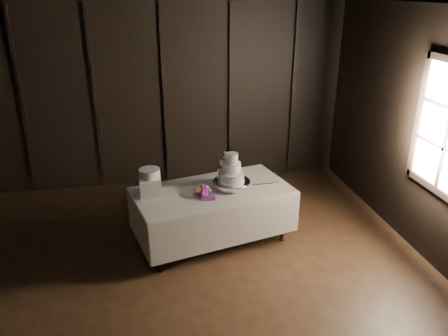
% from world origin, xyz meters
% --- Properties ---
extents(room, '(6.08, 7.08, 3.08)m').
position_xyz_m(room, '(0.00, 0.00, 1.50)').
color(room, black).
rests_on(room, ground).
extents(window, '(0.06, 1.16, 1.56)m').
position_xyz_m(window, '(2.97, 0.50, 1.70)').
color(window, black).
rests_on(window, room).
extents(display_table, '(2.18, 1.48, 0.76)m').
position_xyz_m(display_table, '(0.44, 1.40, 0.42)').
color(display_table, silver).
rests_on(display_table, ground).
extents(cake_stand, '(0.50, 0.50, 0.09)m').
position_xyz_m(cake_stand, '(0.70, 1.42, 0.81)').
color(cake_stand, silver).
rests_on(cake_stand, display_table).
extents(wedding_cake, '(0.36, 0.32, 0.38)m').
position_xyz_m(wedding_cake, '(0.67, 1.41, 1.00)').
color(wedding_cake, white).
rests_on(wedding_cake, cake_stand).
extents(bouquet, '(0.28, 0.38, 0.18)m').
position_xyz_m(bouquet, '(0.30, 1.26, 0.82)').
color(bouquet, '#D65785').
rests_on(bouquet, display_table).
extents(box_pedestal, '(0.26, 0.26, 0.25)m').
position_xyz_m(box_pedestal, '(-0.34, 1.38, 0.89)').
color(box_pedestal, white).
rests_on(box_pedestal, display_table).
extents(small_cake, '(0.30, 0.30, 0.10)m').
position_xyz_m(small_cake, '(-0.34, 1.38, 1.06)').
color(small_cake, white).
rests_on(small_cake, box_pedestal).
extents(cake_knife, '(0.37, 0.04, 0.01)m').
position_xyz_m(cake_knife, '(1.11, 1.43, 0.77)').
color(cake_knife, silver).
rests_on(cake_knife, display_table).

